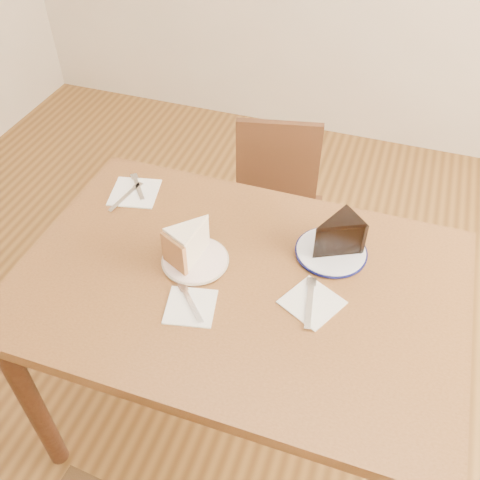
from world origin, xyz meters
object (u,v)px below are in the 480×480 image
object	(u,v)px
plate_navy	(331,252)
chocolate_cake	(334,238)
carrot_cake	(193,242)
chair_far	(274,214)
plate_cream	(195,260)
table	(239,303)

from	to	relation	value
plate_navy	chocolate_cake	bearing A→B (deg)	-37.83
chocolate_cake	carrot_cake	bearing A→B (deg)	65.02
carrot_cake	plate_navy	bearing A→B (deg)	47.15
chair_far	plate_navy	distance (m)	0.64
chocolate_cake	chair_far	bearing A→B (deg)	-14.05
chair_far	chocolate_cake	distance (m)	0.67
plate_cream	plate_navy	world-z (taller)	same
plate_navy	carrot_cake	distance (m)	0.39
plate_navy	table	bearing A→B (deg)	-140.01
table	chocolate_cake	distance (m)	0.32
carrot_cake	chocolate_cake	world-z (taller)	chocolate_cake
plate_cream	chocolate_cake	xyz separation A→B (m)	(0.35, 0.15, 0.06)
plate_cream	chocolate_cake	size ratio (longest dim) A/B	1.39
plate_cream	carrot_cake	bearing A→B (deg)	125.60
plate_navy	carrot_cake	size ratio (longest dim) A/B	1.58
plate_cream	table	bearing A→B (deg)	-9.98
chair_far	chocolate_cake	size ratio (longest dim) A/B	6.03
plate_cream	chocolate_cake	distance (m)	0.39
chair_far	plate_navy	size ratio (longest dim) A/B	3.99
chair_far	carrot_cake	world-z (taller)	carrot_cake
plate_navy	chocolate_cake	world-z (taller)	chocolate_cake
plate_cream	carrot_cake	distance (m)	0.06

